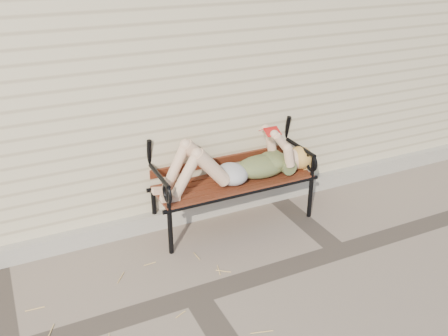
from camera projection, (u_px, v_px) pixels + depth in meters
ground at (196, 296)px, 3.50m from camera, size 80.00×80.00×0.00m
house_wall at (84, 17)px, 5.31m from camera, size 8.00×4.00×3.00m
foundation_strip at (152, 221)px, 4.26m from camera, size 8.00×0.10×0.15m
garden_bench at (229, 163)px, 4.24m from camera, size 1.49×0.59×0.96m
reading_woman at (237, 164)px, 4.13m from camera, size 1.40×0.32×0.44m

